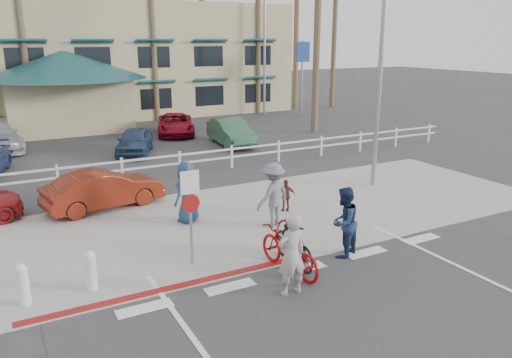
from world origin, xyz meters
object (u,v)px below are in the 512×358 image
sign_post (190,209)px  bike_black (293,244)px  car_white_sedan (104,189)px  bike_red (288,250)px

sign_post → bike_black: bearing=-29.2°
car_white_sedan → bike_red: bearing=-168.5°
bike_black → car_white_sedan: bearing=-62.5°
sign_post → bike_black: 2.71m
bike_red → car_white_sedan: 7.59m
sign_post → bike_red: sign_post is taller
sign_post → car_white_sedan: sign_post is taller
bike_red → car_white_sedan: size_ratio=0.55×
sign_post → bike_red: size_ratio=1.34×
bike_red → bike_black: size_ratio=1.18×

